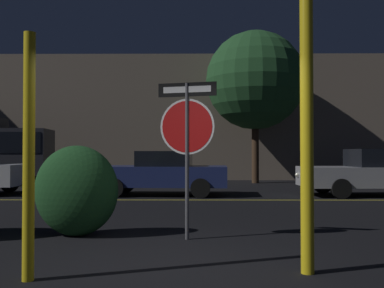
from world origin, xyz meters
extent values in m
plane|color=black|center=(0.00, 0.00, 0.00)|extent=(260.00, 260.00, 0.00)
cube|color=gold|center=(0.00, 7.42, 0.00)|extent=(40.59, 0.12, 0.01)
cylinder|color=#4C4C51|center=(0.11, 1.83, 1.24)|extent=(0.06, 0.06, 2.48)
cylinder|color=white|center=(0.11, 1.83, 1.79)|extent=(0.87, 0.23, 0.89)
cylinder|color=#B71414|center=(0.11, 1.83, 1.79)|extent=(0.81, 0.22, 0.83)
cube|color=black|center=(0.11, 1.83, 2.38)|extent=(0.93, 0.26, 0.22)
cube|color=white|center=(0.11, 1.83, 2.38)|extent=(0.77, 0.22, 0.10)
cylinder|color=yellow|center=(-1.55, -0.37, 1.34)|extent=(0.13, 0.13, 2.68)
cylinder|color=yellow|center=(1.52, -0.07, 1.69)|extent=(0.15, 0.15, 3.38)
ellipsoid|color=#1E4C23|center=(-1.72, 2.08, 0.75)|extent=(1.38, 0.80, 1.49)
cylinder|color=black|center=(-6.19, 9.82, 0.30)|extent=(0.60, 0.20, 0.60)
cube|color=navy|center=(-0.87, 8.85, 0.62)|extent=(4.34, 1.98, 0.64)
cube|color=black|center=(-0.74, 8.84, 1.18)|extent=(1.78, 1.60, 0.48)
cylinder|color=black|center=(-2.23, 8.07, 0.30)|extent=(0.61, 0.23, 0.60)
cylinder|color=black|center=(-2.14, 9.76, 0.30)|extent=(0.61, 0.23, 0.60)
cylinder|color=black|center=(0.40, 7.93, 0.30)|extent=(0.61, 0.23, 0.60)
cylinder|color=black|center=(0.49, 9.62, 0.30)|extent=(0.61, 0.23, 0.60)
sphere|color=#F4EFCC|center=(-3.05, 8.42, 0.65)|extent=(0.14, 0.14, 0.14)
sphere|color=#F4EFCC|center=(-3.00, 9.51, 0.65)|extent=(0.14, 0.14, 0.14)
cube|color=#9E9EA3|center=(6.04, 8.69, 0.61)|extent=(4.82, 1.89, 0.62)
cube|color=black|center=(6.18, 8.69, 1.21)|extent=(1.95, 1.56, 0.56)
cylinder|color=black|center=(4.59, 7.81, 0.30)|extent=(0.61, 0.22, 0.60)
cylinder|color=black|center=(4.54, 9.47, 0.30)|extent=(0.61, 0.22, 0.60)
sphere|color=#F4EFCC|center=(3.65, 8.07, 0.64)|extent=(0.14, 0.14, 0.14)
sphere|color=#F4EFCC|center=(3.61, 9.15, 0.64)|extent=(0.14, 0.14, 0.14)
cube|color=#2D2D33|center=(-7.13, 13.45, 1.39)|extent=(2.25, 2.16, 1.98)
cube|color=black|center=(-7.13, 13.45, 1.79)|extent=(2.04, 2.19, 0.87)
cylinder|color=black|center=(-7.27, 14.45, 0.42)|extent=(0.86, 0.35, 0.84)
cylinder|color=black|center=(-7.09, 12.43, 0.42)|extent=(0.86, 0.35, 0.84)
cylinder|color=#422D1E|center=(2.96, 14.30, 1.52)|extent=(0.32, 0.32, 3.04)
sphere|color=#235128|center=(2.96, 14.30, 4.64)|extent=(4.44, 4.44, 4.44)
cube|color=#7A6B5B|center=(-2.12, 18.48, 3.16)|extent=(36.46, 4.34, 6.32)
camera|label=1|loc=(0.24, -4.97, 1.38)|focal=40.00mm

